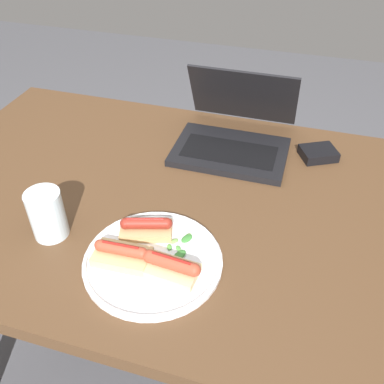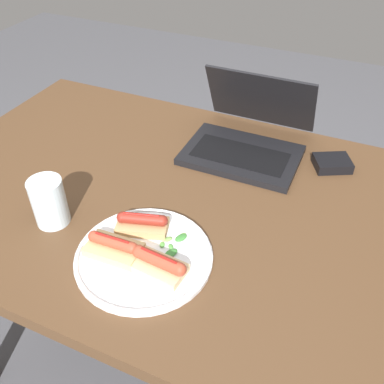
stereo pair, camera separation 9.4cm
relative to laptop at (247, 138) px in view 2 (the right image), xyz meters
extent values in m
plane|color=#4C4C51|center=(-0.14, -0.25, -0.80)|extent=(6.00, 6.00, 0.00)
cube|color=#4C331E|center=(-0.14, -0.25, -0.06)|extent=(1.22, 0.84, 0.04)
cylinder|color=#4C331E|center=(0.38, 0.07, -0.44)|extent=(0.06, 0.06, 0.73)
cylinder|color=#4C331E|center=(-0.66, 0.07, -0.44)|extent=(0.06, 0.06, 0.73)
cube|color=black|center=(0.00, -0.04, -0.03)|extent=(0.30, 0.20, 0.02)
cube|color=black|center=(0.00, -0.05, -0.02)|extent=(0.25, 0.11, 0.00)
cube|color=black|center=(0.00, 0.10, 0.07)|extent=(0.30, 0.09, 0.18)
cube|color=#192347|center=(0.00, 0.10, 0.07)|extent=(0.27, 0.07, 0.16)
cylinder|color=silver|center=(-0.06, -0.46, -0.03)|extent=(0.28, 0.28, 0.01)
torus|color=silver|center=(-0.06, -0.46, -0.03)|extent=(0.28, 0.28, 0.01)
cube|color=tan|center=(-0.10, -0.40, -0.02)|extent=(0.12, 0.09, 0.02)
cylinder|color=maroon|center=(-0.10, -0.40, 0.00)|extent=(0.09, 0.05, 0.02)
sphere|color=maroon|center=(-0.06, -0.39, 0.00)|extent=(0.02, 0.02, 0.02)
sphere|color=maroon|center=(-0.14, -0.41, 0.00)|extent=(0.02, 0.02, 0.02)
cylinder|color=red|center=(-0.10, -0.40, 0.02)|extent=(0.07, 0.03, 0.00)
cube|color=#D6B784|center=(-0.02, -0.49, -0.02)|extent=(0.11, 0.07, 0.02)
cylinder|color=#9E3D28|center=(-0.02, -0.49, 0.00)|extent=(0.09, 0.03, 0.03)
sphere|color=#9E3D28|center=(-0.06, -0.48, 0.00)|extent=(0.03, 0.03, 0.03)
sphere|color=#9E3D28|center=(0.03, -0.49, 0.00)|extent=(0.03, 0.03, 0.03)
cylinder|color=red|center=(-0.02, -0.49, 0.02)|extent=(0.08, 0.01, 0.01)
cube|color=tan|center=(-0.12, -0.48, -0.02)|extent=(0.11, 0.07, 0.02)
cylinder|color=#9E3D28|center=(-0.12, -0.48, 0.00)|extent=(0.09, 0.03, 0.02)
sphere|color=#9E3D28|center=(-0.08, -0.48, 0.00)|extent=(0.02, 0.02, 0.02)
sphere|color=#9E3D28|center=(-0.16, -0.48, 0.00)|extent=(0.02, 0.02, 0.02)
cylinder|color=red|center=(-0.12, -0.48, 0.02)|extent=(0.07, 0.01, 0.01)
ellipsoid|color=#709E4C|center=(-0.04, -0.40, -0.02)|extent=(0.02, 0.02, 0.01)
ellipsoid|color=#387A33|center=(-0.01, -0.39, -0.02)|extent=(0.03, 0.03, 0.01)
ellipsoid|color=#4C8E3D|center=(-0.02, -0.42, -0.03)|extent=(0.02, 0.02, 0.00)
ellipsoid|color=#4C8E3D|center=(-0.04, -0.42, -0.03)|extent=(0.02, 0.02, 0.00)
ellipsoid|color=#387A33|center=(-0.01, -0.44, -0.02)|extent=(0.02, 0.02, 0.01)
ellipsoid|color=#387A33|center=(-0.01, -0.44, -0.02)|extent=(0.03, 0.04, 0.01)
ellipsoid|color=#709E4C|center=(-0.01, -0.38, -0.03)|extent=(0.02, 0.02, 0.00)
cylinder|color=silver|center=(-0.30, -0.45, 0.02)|extent=(0.07, 0.07, 0.11)
cube|color=black|center=(0.23, 0.01, -0.02)|extent=(0.11, 0.10, 0.03)
camera|label=1|loc=(0.18, -0.99, 0.62)|focal=40.00mm
camera|label=2|loc=(0.27, -0.96, 0.62)|focal=40.00mm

